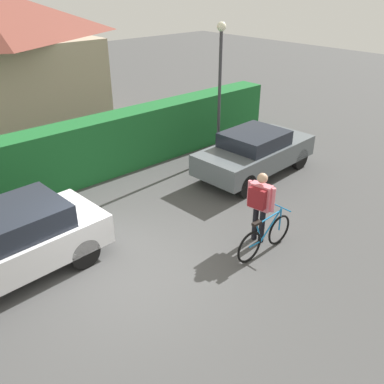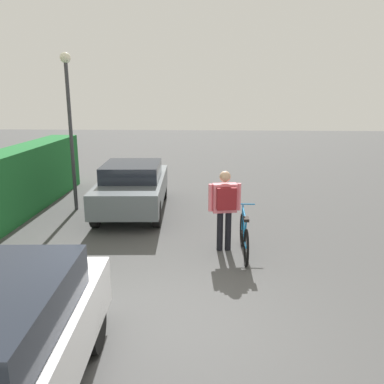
{
  "view_description": "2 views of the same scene",
  "coord_description": "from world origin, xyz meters",
  "px_view_note": "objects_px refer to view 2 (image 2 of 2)",
  "views": [
    {
      "loc": [
        -3.56,
        -5.84,
        5.49
      ],
      "look_at": [
        2.34,
        0.78,
        0.85
      ],
      "focal_mm": 38.91,
      "sensor_mm": 36.0,
      "label": 1
    },
    {
      "loc": [
        -4.95,
        -0.52,
        3.27
      ],
      "look_at": [
        2.91,
        -0.15,
        1.28
      ],
      "focal_mm": 36.93,
      "sensor_mm": 36.0,
      "label": 2
    }
  ],
  "objects_px": {
    "person_rider": "(225,203)",
    "street_lamp": "(69,111)",
    "parked_car_far": "(133,186)",
    "bicycle": "(244,237)"
  },
  "relations": [
    {
      "from": "parked_car_far",
      "to": "bicycle",
      "type": "xyz_separation_m",
      "value": [
        -2.96,
        -2.86,
        -0.33
      ]
    },
    {
      "from": "parked_car_far",
      "to": "street_lamp",
      "type": "height_order",
      "value": "street_lamp"
    },
    {
      "from": "person_rider",
      "to": "street_lamp",
      "type": "distance_m",
      "value": 5.31
    },
    {
      "from": "parked_car_far",
      "to": "bicycle",
      "type": "distance_m",
      "value": 4.13
    },
    {
      "from": "bicycle",
      "to": "parked_car_far",
      "type": "bearing_deg",
      "value": 43.98
    },
    {
      "from": "person_rider",
      "to": "street_lamp",
      "type": "relative_size",
      "value": 0.4
    },
    {
      "from": "parked_car_far",
      "to": "person_rider",
      "type": "relative_size",
      "value": 2.37
    },
    {
      "from": "bicycle",
      "to": "person_rider",
      "type": "xyz_separation_m",
      "value": [
        0.23,
        0.4,
        0.64
      ]
    },
    {
      "from": "parked_car_far",
      "to": "street_lamp",
      "type": "relative_size",
      "value": 0.95
    },
    {
      "from": "parked_car_far",
      "to": "bicycle",
      "type": "height_order",
      "value": "parked_car_far"
    }
  ]
}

